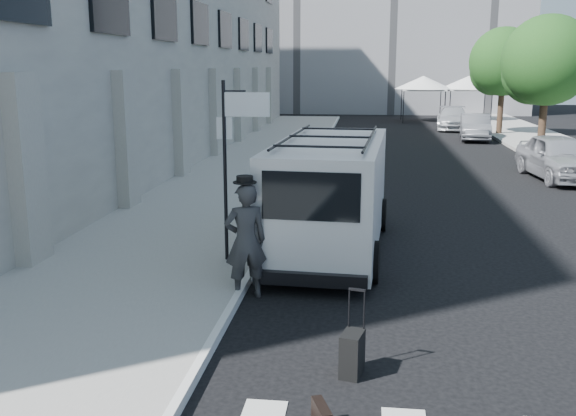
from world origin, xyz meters
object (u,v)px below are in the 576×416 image
(parked_car_b, at_px, (475,127))
(parked_car_c, at_px, (453,118))
(cargo_van, at_px, (331,193))
(businessman, at_px, (246,241))
(parked_car_a, at_px, (559,157))
(suitcase, at_px, (352,353))

(parked_car_b, distance_m, parked_car_c, 5.78)
(cargo_van, bearing_deg, parked_car_b, 76.83)
(businessman, relative_size, parked_car_c, 0.42)
(parked_car_a, xyz_separation_m, parked_car_b, (-0.92, 12.15, -0.10))
(businessman, height_order, parked_car_b, businessman)
(suitcase, distance_m, parked_car_a, 16.99)
(businessman, relative_size, parked_car_b, 0.48)
(cargo_van, bearing_deg, suitcase, -80.66)
(businessman, relative_size, suitcase, 1.79)
(parked_car_a, relative_size, parked_car_b, 1.10)
(cargo_van, xyz_separation_m, parked_car_b, (6.50, 21.87, -0.54))
(businessman, distance_m, parked_car_b, 26.22)
(businessman, distance_m, suitcase, 3.33)
(suitcase, relative_size, parked_car_a, 0.24)
(businessman, xyz_separation_m, cargo_van, (1.27, 3.17, 0.23))
(businessman, height_order, parked_car_a, businessman)
(suitcase, height_order, parked_car_a, parked_car_a)
(cargo_van, height_order, parked_car_b, cargo_van)
(businessman, xyz_separation_m, parked_car_b, (7.78, 25.04, -0.31))
(suitcase, relative_size, cargo_van, 0.17)
(businessman, height_order, parked_car_c, businessman)
(suitcase, xyz_separation_m, cargo_van, (-0.61, 5.83, 0.94))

